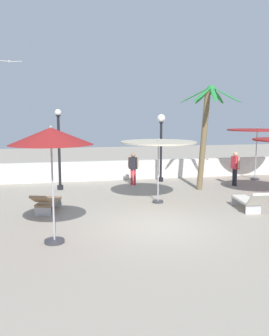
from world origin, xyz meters
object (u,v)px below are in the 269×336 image
(lamp_post_1, at_px, (59,147))
(lounge_chair_1, at_px, (249,201))
(patio_umbrella_3, at_px, (51,137))
(seagull_0, at_px, (9,61))
(patio_umbrella_4, at_px, (158,144))
(palm_tree_1, at_px, (207,122))
(guest_0, at_px, (235,165))
(lamp_post_0, at_px, (161,137))
(guest_1, at_px, (133,166))
(lounge_chair_2, at_px, (47,202))
(patio_umbrella_2, at_px, (257,132))

(lamp_post_1, relative_size, lounge_chair_1, 1.89)
(patio_umbrella_3, relative_size, seagull_0, 2.47)
(patio_umbrella_4, distance_m, lamp_post_1, 5.01)
(palm_tree_1, bearing_deg, patio_umbrella_4, -144.05)
(palm_tree_1, height_order, lounge_chair_1, palm_tree_1)
(seagull_0, bearing_deg, lamp_post_1, -51.32)
(lounge_chair_1, relative_size, guest_0, 1.17)
(lamp_post_0, bearing_deg, lounge_chair_1, -77.01)
(palm_tree_1, distance_m, guest_1, 4.06)
(patio_umbrella_4, distance_m, palm_tree_1, 3.57)
(lamp_post_0, xyz_separation_m, lounge_chair_2, (-5.57, -5.01, -1.86))
(patio_umbrella_2, distance_m, guest_0, 2.76)
(lounge_chair_2, bearing_deg, lamp_post_1, 83.11)
(patio_umbrella_3, bearing_deg, patio_umbrella_4, 43.48)
(lamp_post_1, bearing_deg, guest_0, -5.75)
(patio_umbrella_2, distance_m, patio_umbrella_4, 7.47)
(lamp_post_0, bearing_deg, patio_umbrella_4, -107.41)
(lamp_post_1, height_order, lounge_chair_2, lamp_post_1)
(lamp_post_0, distance_m, seagull_0, 8.52)
(guest_0, bearing_deg, patio_umbrella_4, -151.13)
(lounge_chair_1, bearing_deg, lamp_post_1, 141.41)
(lamp_post_0, height_order, guest_1, lamp_post_0)
(lounge_chair_1, bearing_deg, lounge_chair_2, 170.00)
(lamp_post_1, bearing_deg, patio_umbrella_2, 2.80)
(lounge_chair_1, height_order, seagull_0, seagull_0)
(palm_tree_1, height_order, lounge_chair_2, palm_tree_1)
(palm_tree_1, bearing_deg, seagull_0, 154.69)
(lounge_chair_2, bearing_deg, guest_1, 47.50)
(patio_umbrella_2, xyz_separation_m, patio_umbrella_3, (-10.32, -7.54, 0.28))
(patio_umbrella_2, height_order, palm_tree_1, palm_tree_1)
(patio_umbrella_2, xyz_separation_m, lounge_chair_2, (-10.61, -4.47, -2.13))
(patio_umbrella_3, bearing_deg, lounge_chair_2, 95.42)
(patio_umbrella_3, bearing_deg, seagull_0, 102.10)
(patio_umbrella_2, relative_size, patio_umbrella_4, 1.06)
(lounge_chair_1, bearing_deg, seagull_0, 137.50)
(lamp_post_1, bearing_deg, lounge_chair_2, -96.89)
(lounge_chair_1, xyz_separation_m, guest_1, (-3.03, 5.58, 0.56))
(patio_umbrella_4, xyz_separation_m, seagull_0, (-6.04, 6.23, 3.76))
(patio_umbrella_2, xyz_separation_m, lounge_chair_1, (-3.60, -5.71, -2.15))
(lamp_post_1, bearing_deg, lounge_chair_1, -38.59)
(lamp_post_0, distance_m, lounge_chair_1, 6.68)
(lounge_chair_1, bearing_deg, palm_tree_1, 89.88)
(guest_1, bearing_deg, lounge_chair_2, -132.50)
(seagull_0, bearing_deg, patio_umbrella_3, -77.90)
(patio_umbrella_2, height_order, lounge_chair_1, patio_umbrella_2)
(lamp_post_0, height_order, lounge_chair_1, lamp_post_0)
(lamp_post_1, height_order, guest_0, lamp_post_1)
(lamp_post_0, xyz_separation_m, lounge_chair_1, (1.44, -6.24, -1.88))
(patio_umbrella_2, relative_size, lamp_post_1, 0.84)
(lounge_chair_2, bearing_deg, patio_umbrella_4, 8.64)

